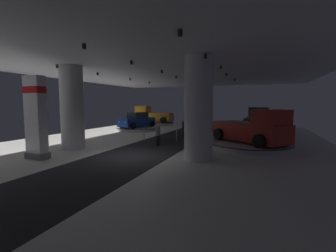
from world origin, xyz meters
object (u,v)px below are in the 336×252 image
column_right (198,109)px  display_car_far_left (137,121)px  display_platform_mid_right (249,144)px  visitor_walking_far (158,133)px  brand_sign_pylon (36,117)px  display_platform_far_right (257,133)px  column_left (72,108)px  display_platform_deep_left (154,123)px  pickup_truck_deep_left (152,116)px  visitor_walking_near (184,127)px  pickup_truck_mid_right (253,129)px  pickup_truck_far_right (258,121)px  display_platform_far_left (137,129)px

column_right → display_car_far_left: 15.10m
display_platform_mid_right → visitor_walking_far: (-6.06, -1.94, 0.72)m
display_car_far_left → display_platform_mid_right: bearing=-27.4°
brand_sign_pylon → display_platform_far_right: 18.84m
column_left → visitor_walking_far: column_left is taller
brand_sign_pylon → display_car_far_left: bearing=96.8°
brand_sign_pylon → display_platform_deep_left: bearing=97.6°
column_right → display_platform_mid_right: bearing=63.7°
display_car_far_left → brand_sign_pylon: bearing=-83.2°
column_right → brand_sign_pylon: 8.77m
pickup_truck_deep_left → visitor_walking_near: 13.08m
column_right → display_platform_mid_right: (2.41, 4.88, -2.56)m
column_right → column_left: 8.63m
brand_sign_pylon → display_car_far_left: brand_sign_pylon is taller
pickup_truck_mid_right → visitor_walking_near: bearing=150.9°
column_right → brand_sign_pylon: size_ratio=1.23×
display_platform_mid_right → pickup_truck_far_right: size_ratio=1.06×
display_car_far_left → pickup_truck_far_right: bearing=5.0°
display_platform_deep_left → display_platform_far_right: display_platform_deep_left is taller
pickup_truck_mid_right → pickup_truck_far_right: pickup_truck_far_right is taller
visitor_walking_near → display_platform_mid_right: bearing=-28.6°
pickup_truck_deep_left → visitor_walking_near: size_ratio=3.36×
display_platform_mid_right → visitor_walking_near: bearing=151.4°
display_platform_mid_right → pickup_truck_far_right: bearing=86.6°
display_platform_deep_left → display_platform_far_left: size_ratio=1.25×
column_left → brand_sign_pylon: column_left is taller
display_platform_far_right → column_left: bearing=-133.7°
pickup_truck_deep_left → visitor_walking_far: bearing=-63.3°
pickup_truck_far_right → display_car_far_left: (-12.77, -1.12, -0.17)m
column_right → display_platform_far_left: (-9.93, 11.24, -2.56)m
visitor_walking_far → column_right: bearing=-38.8°
pickup_truck_deep_left → visitor_walking_near: (8.05, -10.31, -0.40)m
display_platform_far_right → brand_sign_pylon: bearing=-126.2°
display_platform_far_left → pickup_truck_mid_right: bearing=-27.5°
column_left → pickup_truck_deep_left: bearing=98.6°
brand_sign_pylon → display_car_far_left: 14.46m
column_left → display_platform_far_right: 16.78m
pickup_truck_deep_left → display_platform_far_left: size_ratio=1.17×
visitor_walking_near → display_platform_far_left: bearing=153.9°
visitor_walking_far → display_car_far_left: bearing=127.0°
brand_sign_pylon → display_platform_far_right: (11.05, 15.11, -2.12)m
display_car_far_left → column_right: bearing=-48.6°
column_left → pickup_truck_far_right: (11.48, 12.30, -1.47)m
display_platform_mid_right → visitor_walking_far: size_ratio=3.57×
pickup_truck_mid_right → display_platform_far_right: 7.47m
display_platform_deep_left → display_platform_far_right: bearing=-24.2°
display_platform_far_left → pickup_truck_far_right: bearing=5.2°
display_platform_deep_left → pickup_truck_mid_right: bearing=-44.9°
column_left → display_platform_far_left: column_left is taller
display_car_far_left → column_left: bearing=-83.4°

